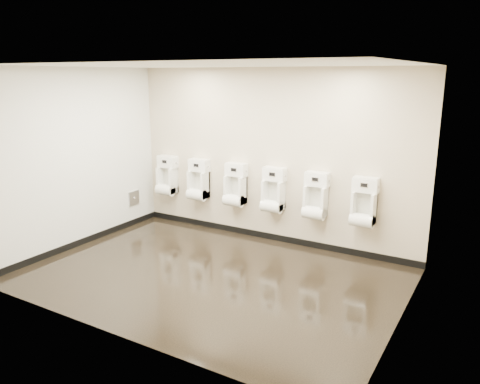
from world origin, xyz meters
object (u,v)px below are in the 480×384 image
Objects in this scene: urinal_1 at (198,183)px; urinal_4 at (316,199)px; urinal_3 at (273,193)px; urinal_0 at (167,178)px; access_panel at (134,198)px; urinal_2 at (235,188)px; urinal_5 at (364,206)px.

urinal_4 is at bearing 0.00° from urinal_1.
urinal_3 is at bearing 180.00° from urinal_4.
urinal_4 is at bearing 0.00° from urinal_3.
urinal_0 is at bearing 180.00° from urinal_1.
urinal_2 is at bearing 12.58° from access_panel.
urinal_1 is 0.76m from urinal_2.
urinal_2 is 1.00× the size of urinal_5.
urinal_2 is 1.00× the size of urinal_4.
urinal_3 and urinal_4 have the same top height.
urinal_5 is at bearing 0.00° from urinal_1.
urinal_0 is (0.44, 0.42, 0.33)m from access_panel.
access_panel is 1.26m from urinal_1.
urinal_1 is at bearing 180.00° from urinal_5.
urinal_2 reaches higher than access_panel.
urinal_3 is at bearing 0.00° from urinal_0.
urinal_0 is at bearing 180.00° from urinal_5.
urinal_3 is 1.00× the size of urinal_5.
urinal_4 is (1.44, 0.00, 0.00)m from urinal_2.
urinal_3 is (0.71, 0.00, 0.00)m from urinal_2.
urinal_2 is at bearing 0.00° from urinal_0.
urinal_5 is (2.94, 0.00, 0.00)m from urinal_1.
urinal_3 is at bearing 180.00° from urinal_5.
urinal_0 is 1.00× the size of urinal_2.
access_panel is at bearing -167.42° from urinal_2.
access_panel is at bearing -135.96° from urinal_0.
access_panel is 2.67m from urinal_3.
access_panel is 0.35× the size of urinal_3.
urinal_5 reaches higher than access_panel.
access_panel is 0.69m from urinal_0.
access_panel is at bearing -174.06° from urinal_5.
urinal_3 is at bearing 0.00° from urinal_1.
urinal_0 is 1.46m from urinal_2.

